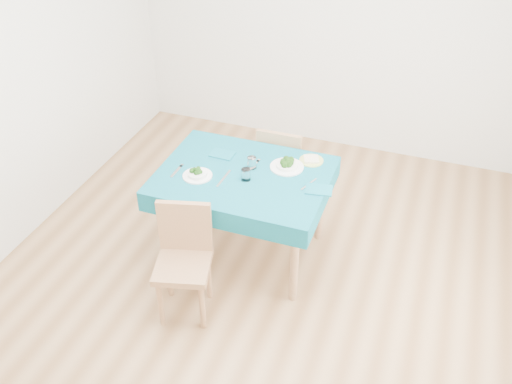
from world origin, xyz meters
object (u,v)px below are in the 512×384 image
(bowl_near, at_px, (197,173))
(side_plate, at_px, (311,161))
(bowl_far, at_px, (287,163))
(chair_near, at_px, (182,263))
(table, at_px, (244,214))
(chair_far, at_px, (284,163))

(bowl_near, bearing_deg, side_plate, 33.54)
(bowl_far, height_order, side_plate, bowl_far)
(chair_near, bearing_deg, side_plate, 46.39)
(table, distance_m, bowl_near, 0.53)
(table, bearing_deg, chair_near, -102.65)
(chair_far, bearing_deg, bowl_near, 62.94)
(bowl_near, relative_size, side_plate, 1.18)
(chair_near, height_order, bowl_far, chair_near)
(side_plate, bearing_deg, table, -141.24)
(chair_near, height_order, side_plate, chair_near)
(chair_near, distance_m, bowl_near, 0.70)
(bowl_near, height_order, bowl_far, bowl_far)
(bowl_far, relative_size, side_plate, 1.38)
(bowl_near, bearing_deg, chair_far, 63.25)
(bowl_far, bearing_deg, table, -145.42)
(chair_far, relative_size, side_plate, 5.04)
(chair_near, distance_m, chair_far, 1.45)
(table, distance_m, chair_near, 0.76)
(table, height_order, chair_near, chair_near)
(bowl_far, bearing_deg, chair_far, 109.08)
(table, relative_size, chair_near, 1.36)
(chair_far, distance_m, side_plate, 0.55)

